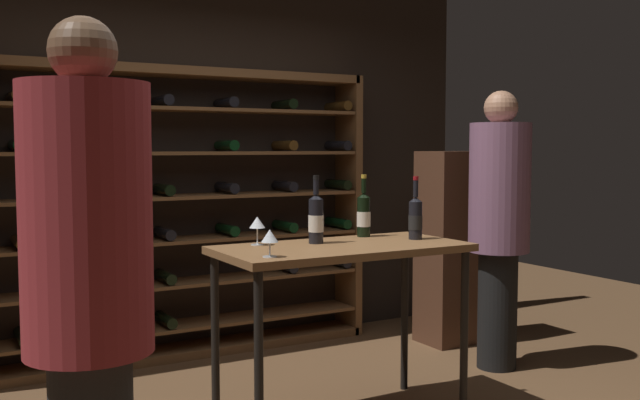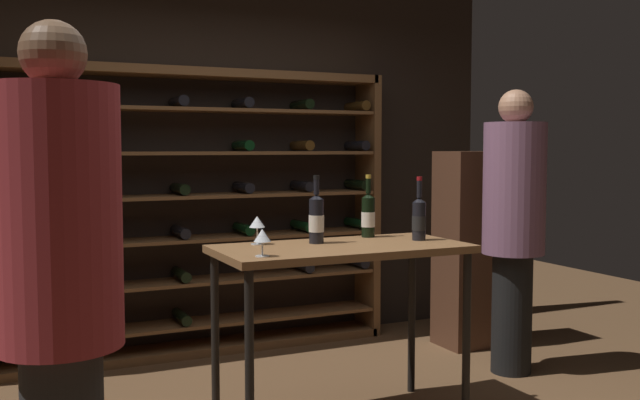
# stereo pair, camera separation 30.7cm
# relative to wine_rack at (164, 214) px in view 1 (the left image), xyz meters

# --- Properties ---
(back_wall) EXTENTS (4.66, 0.10, 2.90)m
(back_wall) POSITION_rel_wine_rack_xyz_m (0.29, 0.21, 0.43)
(back_wall) COLOR black
(back_wall) RESTS_ON ground
(wine_rack) EXTENTS (3.09, 0.32, 2.04)m
(wine_rack) POSITION_rel_wine_rack_xyz_m (0.00, 0.00, 0.00)
(wine_rack) COLOR brown
(wine_rack) RESTS_ON ground
(tasting_table) EXTENTS (1.33, 0.65, 0.97)m
(tasting_table) POSITION_rel_wine_rack_xyz_m (0.45, -1.64, -0.16)
(tasting_table) COLOR brown
(tasting_table) RESTS_ON ground
(person_host_in_suit) EXTENTS (0.42, 0.42, 1.90)m
(person_host_in_suit) POSITION_rel_wine_rack_xyz_m (-1.03, -2.49, 0.03)
(person_host_in_suit) COLOR #252525
(person_host_in_suit) RESTS_ON ground
(person_bystander_red_print) EXTENTS (0.40, 0.40, 1.85)m
(person_bystander_red_print) POSITION_rel_wine_rack_xyz_m (1.87, -1.32, 0.00)
(person_bystander_red_print) COLOR black
(person_bystander_red_print) RESTS_ON ground
(display_cabinet) EXTENTS (0.44, 0.36, 1.45)m
(display_cabinet) POSITION_rel_wine_rack_xyz_m (2.02, -0.66, -0.30)
(display_cabinet) COLOR #4C2D1E
(display_cabinet) RESTS_ON ground
(wine_bottle_red_label) EXTENTS (0.08, 0.08, 0.36)m
(wine_bottle_red_label) POSITION_rel_wine_rack_xyz_m (0.94, -1.64, 0.07)
(wine_bottle_red_label) COLOR black
(wine_bottle_red_label) RESTS_ON tasting_table
(wine_bottle_gold_foil) EXTENTS (0.08, 0.08, 0.36)m
(wine_bottle_gold_foil) POSITION_rel_wine_rack_xyz_m (0.75, -1.39, 0.07)
(wine_bottle_gold_foil) COLOR black
(wine_bottle_gold_foil) RESTS_ON tasting_table
(wine_bottle_green_slim) EXTENTS (0.08, 0.08, 0.37)m
(wine_bottle_green_slim) POSITION_rel_wine_rack_xyz_m (0.37, -1.51, 0.08)
(wine_bottle_green_slim) COLOR black
(wine_bottle_green_slim) RESTS_ON tasting_table
(wine_glass_stemmed_center) EXTENTS (0.09, 0.09, 0.15)m
(wine_glass_stemmed_center) POSITION_rel_wine_rack_xyz_m (0.06, -1.42, 0.06)
(wine_glass_stemmed_center) COLOR silver
(wine_glass_stemmed_center) RESTS_ON tasting_table
(wine_glass_stemmed_left) EXTENTS (0.08, 0.08, 0.13)m
(wine_glass_stemmed_left) POSITION_rel_wine_rack_xyz_m (-0.07, -1.84, 0.04)
(wine_glass_stemmed_left) COLOR silver
(wine_glass_stemmed_left) RESTS_ON tasting_table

